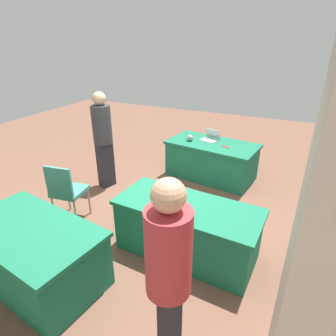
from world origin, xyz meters
The scene contains 10 objects.
ground_plane centered at (0.00, 0.00, 0.00)m, with size 14.40×14.40×0.00m, color brown.
table_foreground centered at (-0.23, -1.94, 0.36)m, with size 1.83×1.14×0.73m.
table_mid_left centered at (0.79, 1.53, 0.36)m, with size 1.75×1.13×0.73m.
table_back_left centered at (-0.61, 0.36, 0.36)m, with size 1.86×0.90×0.73m.
chair_tucked_right centered at (1.28, 0.46, 0.55)m, with size 0.50×0.50×0.96m.
person_attendee_standing centered at (1.47, -0.76, 0.99)m, with size 0.45×0.45×1.77m.
person_attendee_browsing centered at (-0.99, 1.74, 1.02)m, with size 0.46×0.46×1.81m.
laptop_silver centered at (-0.14, -2.08, 0.76)m, with size 0.39×0.37×0.21m.
yarn_ball centered at (0.21, -1.88, 0.79)m, with size 0.12×0.12×0.12m, color gray.
scissors_red centered at (-0.52, -1.83, 0.73)m, with size 0.18×0.04×0.01m, color red.
Camera 1 is at (-1.64, 3.16, 2.60)m, focal length 30.34 mm.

